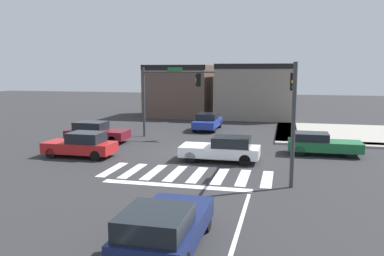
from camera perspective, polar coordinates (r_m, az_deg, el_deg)
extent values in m
plane|color=#2B2B2D|center=(23.89, 1.83, -3.90)|extent=(120.00, 120.00, 0.00)
cube|color=silver|center=(20.90, -11.33, -5.85)|extent=(0.50, 2.99, 0.01)
cube|color=silver|center=(20.46, -8.47, -6.09)|extent=(0.50, 2.99, 0.01)
cube|color=silver|center=(20.08, -5.49, -6.31)|extent=(0.50, 2.99, 0.01)
cube|color=silver|center=(19.76, -2.40, -6.52)|extent=(0.50, 2.99, 0.01)
cube|color=silver|center=(19.50, 0.78, -6.73)|extent=(0.50, 2.99, 0.01)
cube|color=silver|center=(19.29, 4.05, -6.91)|extent=(0.50, 2.99, 0.01)
cube|color=silver|center=(19.15, 7.37, -7.08)|extent=(0.50, 2.99, 0.01)
cube|color=silver|center=(19.08, 10.74, -7.22)|extent=(0.50, 2.99, 0.01)
cube|color=white|center=(17.76, -2.42, -8.26)|extent=(6.80, 0.50, 0.01)
cube|color=white|center=(15.04, -5.58, -11.43)|extent=(0.16, 2.00, 0.01)
cylinder|color=yellow|center=(15.33, 0.28, -11.01)|extent=(1.01, 1.01, 0.01)
cylinder|color=white|center=(15.37, -0.57, -10.93)|extent=(0.16, 0.16, 0.00)
cylinder|color=white|center=(15.28, 1.13, -11.06)|extent=(0.16, 0.16, 0.00)
cube|color=white|center=(15.32, 0.28, -11.00)|extent=(0.46, 0.04, 0.00)
cube|color=#9E998E|center=(28.84, 21.83, -2.21)|extent=(10.00, 1.60, 0.15)
cube|color=#9E998E|center=(33.25, 13.47, -0.49)|extent=(1.60, 10.00, 0.15)
cube|color=#9E998E|center=(33.53, 20.66, -0.73)|extent=(10.00, 10.00, 0.15)
cube|color=brown|center=(43.55, -1.73, 5.38)|extent=(6.66, 6.25, 5.55)
cube|color=black|center=(40.67, -2.83, 8.71)|extent=(6.66, 0.50, 0.50)
cube|color=gray|center=(41.96, 9.08, 5.23)|extent=(7.74, 5.83, 5.64)
cube|color=black|center=(39.19, 8.86, 8.77)|extent=(7.74, 0.50, 0.50)
cylinder|color=#383A3D|center=(17.44, 14.36, 0.28)|extent=(0.18, 0.18, 5.42)
cylinder|color=#383A3D|center=(20.07, 14.48, 7.94)|extent=(0.12, 5.59, 0.12)
cube|color=black|center=(22.22, 14.33, 6.48)|extent=(0.32, 0.32, 0.95)
sphere|color=#470A0A|center=(22.04, 14.37, 7.24)|extent=(0.22, 0.22, 0.22)
sphere|color=orange|center=(22.05, 14.34, 6.47)|extent=(0.22, 0.22, 0.22)
sphere|color=#0C3814|center=(22.06, 14.31, 5.70)|extent=(0.22, 0.22, 0.22)
cube|color=#197233|center=(19.79, 14.52, 8.57)|extent=(0.03, 1.10, 0.24)
cylinder|color=#383A3D|center=(30.37, -6.94, 3.71)|extent=(0.18, 0.18, 5.26)
cylinder|color=#383A3D|center=(29.43, -1.95, 8.04)|extent=(5.48, 0.12, 0.12)
cube|color=black|center=(29.07, 1.01, 6.90)|extent=(0.32, 0.32, 0.95)
sphere|color=#470A0A|center=(29.10, 0.68, 7.49)|extent=(0.22, 0.22, 0.22)
sphere|color=orange|center=(29.11, 0.68, 6.91)|extent=(0.22, 0.22, 0.22)
sphere|color=#0C3814|center=(29.12, 0.68, 6.33)|extent=(0.22, 0.22, 0.22)
cube|color=#197233|center=(29.50, -2.47, 8.47)|extent=(1.10, 0.03, 0.24)
cube|color=#141E4C|center=(11.72, -3.61, -14.16)|extent=(1.94, 4.32, 0.63)
cube|color=black|center=(10.58, -5.33, -13.26)|extent=(1.71, 1.97, 0.57)
cylinder|color=black|center=(13.37, -5.33, -12.55)|extent=(0.22, 0.65, 0.65)
cylinder|color=black|center=(12.96, 2.09, -13.23)|extent=(0.22, 0.65, 0.65)
cube|color=#23389E|center=(33.59, 2.26, 0.75)|extent=(1.84, 4.36, 0.59)
cube|color=black|center=(33.44, 2.23, 1.68)|extent=(1.62, 2.14, 0.53)
cylinder|color=black|center=(32.04, 3.16, -0.11)|extent=(0.22, 0.69, 0.69)
cylinder|color=black|center=(32.36, 0.34, -0.01)|extent=(0.22, 0.69, 0.69)
cylinder|color=black|center=(34.93, 4.02, 0.60)|extent=(0.22, 0.69, 0.69)
cylinder|color=black|center=(35.23, 1.43, 0.68)|extent=(0.22, 0.69, 0.69)
cube|color=white|center=(22.27, 4.00, -3.34)|extent=(4.39, 1.85, 0.57)
cube|color=black|center=(22.07, 5.71, -1.97)|extent=(2.04, 1.63, 0.56)
cylinder|color=black|center=(21.84, -0.24, -4.24)|extent=(0.62, 0.22, 0.62)
cylinder|color=black|center=(23.39, 0.71, -3.38)|extent=(0.62, 0.22, 0.62)
cylinder|color=black|center=(21.35, 7.61, -4.61)|extent=(0.62, 0.22, 0.62)
cylinder|color=black|center=(22.93, 8.03, -3.71)|extent=(0.62, 0.22, 0.62)
cube|color=#1E6638|center=(25.08, 18.48, -2.42)|extent=(4.25, 1.76, 0.57)
cube|color=black|center=(24.92, 16.64, -1.18)|extent=(2.10, 1.55, 0.47)
cylinder|color=black|center=(26.05, 21.48, -2.75)|extent=(0.63, 0.22, 0.63)
cylinder|color=black|center=(24.56, 21.97, -3.43)|extent=(0.63, 0.22, 0.63)
cylinder|color=black|center=(25.79, 15.10, -2.56)|extent=(0.63, 0.22, 0.63)
cylinder|color=black|center=(24.28, 15.20, -3.24)|extent=(0.63, 0.22, 0.63)
cube|color=red|center=(24.21, -15.83, -2.66)|extent=(4.12, 1.76, 0.61)
cube|color=black|center=(23.90, -14.96, -1.31)|extent=(1.95, 1.55, 0.59)
cylinder|color=black|center=(24.34, -19.58, -3.43)|extent=(0.60, 0.22, 0.60)
cylinder|color=black|center=(25.62, -17.71, -2.77)|extent=(0.60, 0.22, 0.60)
cylinder|color=black|center=(22.95, -13.68, -3.88)|extent=(0.60, 0.22, 0.60)
cylinder|color=black|center=(24.30, -12.03, -3.14)|extent=(0.60, 0.22, 0.60)
cube|color=maroon|center=(28.64, -13.42, -0.87)|extent=(4.32, 1.80, 0.60)
cube|color=black|center=(28.77, -14.33, 0.32)|extent=(2.10, 1.59, 0.57)
cylinder|color=black|center=(28.77, -10.08, -1.26)|extent=(0.64, 0.22, 0.64)
cylinder|color=black|center=(27.35, -11.39, -1.80)|extent=(0.64, 0.22, 0.64)
cylinder|color=black|center=(30.05, -15.22, -1.02)|extent=(0.64, 0.22, 0.64)
cylinder|color=black|center=(28.69, -16.73, -1.52)|extent=(0.64, 0.22, 0.64)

